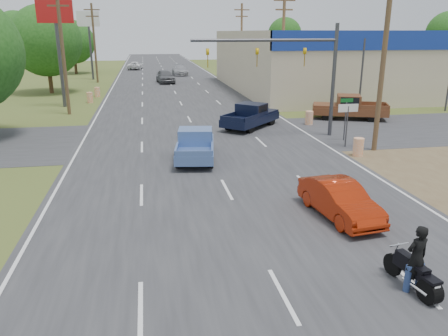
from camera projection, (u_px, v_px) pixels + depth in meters
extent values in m
plane|color=#455421|center=(283.00, 296.00, 11.19)|extent=(200.00, 200.00, 0.00)
cube|color=#2D2D30|center=(175.00, 92.00, 48.78)|extent=(15.00, 180.00, 0.02)
cube|color=#2D2D30|center=(199.00, 137.00, 28.10)|extent=(120.00, 10.00, 0.02)
cube|color=brown|center=(430.00, 164.00, 22.42)|extent=(8.00, 18.00, 0.01)
cube|color=#B7A88C|center=(437.00, 59.00, 53.14)|extent=(50.00, 28.00, 6.60)
cylinder|color=#4C3823|center=(383.00, 61.00, 23.50)|extent=(0.28, 0.28, 10.00)
cylinder|color=#4C3823|center=(283.00, 49.00, 40.42)|extent=(0.28, 0.28, 10.00)
cube|color=#4C3823|center=(285.00, 0.00, 39.17)|extent=(2.00, 0.14, 0.14)
cube|color=#4C3823|center=(284.00, 10.00, 39.41)|extent=(1.60, 0.14, 0.14)
cylinder|color=#4C3823|center=(241.00, 44.00, 57.34)|extent=(0.28, 0.28, 10.00)
cube|color=#4C3823|center=(242.00, 10.00, 56.08)|extent=(2.00, 0.14, 0.14)
cube|color=#4C3823|center=(242.00, 16.00, 56.32)|extent=(1.60, 0.14, 0.14)
cylinder|color=#4C3823|center=(63.00, 51.00, 34.43)|extent=(0.28, 0.28, 10.00)
cube|color=#4C3823|center=(58.00, 6.00, 33.41)|extent=(1.60, 0.14, 0.14)
cylinder|color=#4C3823|center=(95.00, 44.00, 56.98)|extent=(0.28, 0.28, 10.00)
cube|color=#4C3823|center=(92.00, 10.00, 55.73)|extent=(2.00, 0.14, 0.14)
cube|color=#4C3823|center=(92.00, 16.00, 55.97)|extent=(1.60, 0.14, 0.14)
cylinder|color=#422D19|center=(50.00, 78.00, 47.92)|extent=(0.44, 0.44, 3.24)
sphere|color=#1B4614|center=(46.00, 41.00, 46.74)|extent=(7.56, 7.56, 7.56)
cylinder|color=#422D19|center=(76.00, 65.00, 70.42)|extent=(0.44, 0.44, 2.88)
sphere|color=#1B4614|center=(73.00, 42.00, 69.37)|extent=(6.72, 6.72, 6.72)
cylinder|color=#422D19|center=(445.00, 57.00, 85.62)|extent=(0.44, 0.44, 3.60)
sphere|color=#1B4614|center=(448.00, 33.00, 84.31)|extent=(8.40, 8.40, 8.40)
cylinder|color=#422D19|center=(284.00, 53.00, 104.97)|extent=(0.44, 0.44, 3.42)
sphere|color=#1B4614|center=(285.00, 35.00, 103.73)|extent=(7.98, 7.98, 7.98)
cylinder|color=#422D19|center=(19.00, 54.00, 94.90)|extent=(0.44, 0.44, 3.78)
sphere|color=#1B4614|center=(16.00, 32.00, 93.52)|extent=(8.82, 8.82, 8.82)
cylinder|color=orange|center=(358.00, 147.00, 23.65)|extent=(0.56, 0.56, 1.00)
cylinder|color=orange|center=(309.00, 118.00, 31.71)|extent=(0.56, 0.56, 1.00)
cylinder|color=orange|center=(90.00, 98.00, 41.57)|extent=(0.56, 0.56, 1.00)
cylinder|color=orange|center=(97.00, 92.00, 45.38)|extent=(0.56, 0.56, 1.00)
cylinder|color=#3F3F44|center=(59.00, 56.00, 38.17)|extent=(0.30, 0.30, 9.00)
cube|color=#B21414|center=(55.00, 11.00, 37.07)|extent=(3.00, 0.35, 2.00)
cylinder|color=#3F3F44|center=(90.00, 47.00, 60.72)|extent=(0.30, 0.30, 9.00)
cube|color=white|center=(88.00, 19.00, 59.62)|extent=(3.00, 0.35, 2.00)
cylinder|color=#3F3F44|center=(347.00, 127.00, 25.36)|extent=(0.08, 0.08, 2.40)
cube|color=white|center=(348.00, 108.00, 25.03)|extent=(1.20, 0.05, 0.45)
cylinder|color=#3F3F44|center=(345.00, 121.00, 26.87)|extent=(0.08, 0.08, 2.40)
cube|color=#0C591E|center=(347.00, 100.00, 26.48)|extent=(0.80, 0.04, 0.22)
cylinder|color=#3F3F44|center=(333.00, 81.00, 27.54)|extent=(0.24, 0.24, 7.00)
cylinder|color=#3F3F44|center=(265.00, 40.00, 26.04)|extent=(9.00, 0.18, 0.18)
imported|color=gold|center=(305.00, 48.00, 26.60)|extent=(0.18, 0.40, 1.10)
imported|color=gold|center=(257.00, 48.00, 26.09)|extent=(0.18, 0.40, 1.10)
imported|color=gold|center=(208.00, 48.00, 25.59)|extent=(0.18, 0.40, 1.10)
imported|color=#941E06|center=(340.00, 200.00, 15.77)|extent=(1.89, 4.14, 1.32)
cylinder|color=black|center=(430.00, 292.00, 10.82)|extent=(0.40, 0.67, 0.63)
cylinder|color=black|center=(392.00, 265.00, 12.07)|extent=(0.21, 0.64, 0.63)
cube|color=black|center=(411.00, 268.00, 11.38)|extent=(0.38, 1.16, 0.29)
cube|color=black|center=(405.00, 257.00, 11.54)|extent=(0.33, 0.56, 0.21)
cube|color=black|center=(420.00, 268.00, 11.08)|extent=(0.36, 0.56, 0.10)
cylinder|color=white|center=(399.00, 245.00, 11.73)|extent=(0.62, 0.14, 0.05)
cube|color=white|center=(438.00, 289.00, 10.57)|extent=(0.17, 0.05, 0.11)
imported|color=black|center=(416.00, 261.00, 11.17)|extent=(0.69, 0.51, 1.74)
cylinder|color=black|center=(182.00, 146.00, 24.47)|extent=(0.39, 0.79, 0.76)
cylinder|color=black|center=(211.00, 145.00, 24.51)|extent=(0.39, 0.79, 0.76)
cylinder|color=black|center=(179.00, 160.00, 21.65)|extent=(0.39, 0.79, 0.76)
cylinder|color=black|center=(211.00, 160.00, 21.69)|extent=(0.39, 0.79, 0.76)
cube|color=#4D6BA6|center=(196.00, 149.00, 23.02)|extent=(2.60, 5.15, 0.49)
cube|color=#4D6BA6|center=(196.00, 136.00, 24.34)|extent=(2.06, 2.12, 0.17)
cube|color=#4D6BA6|center=(195.00, 136.00, 22.92)|extent=(1.94, 1.72, 0.80)
cube|color=black|center=(195.00, 134.00, 22.88)|extent=(1.94, 1.43, 0.43)
cube|color=#4D6BA6|center=(194.00, 154.00, 20.61)|extent=(1.73, 0.33, 0.28)
cylinder|color=black|center=(251.00, 118.00, 32.41)|extent=(0.75, 0.78, 0.79)
cylinder|color=black|center=(271.00, 120.00, 31.56)|extent=(0.75, 0.78, 0.79)
cylinder|color=black|center=(229.00, 125.00, 29.92)|extent=(0.75, 0.78, 0.79)
cylinder|color=black|center=(250.00, 127.00, 29.07)|extent=(0.75, 0.78, 0.79)
cube|color=black|center=(251.00, 119.00, 30.67)|extent=(4.94, 5.13, 0.51)
cube|color=black|center=(261.00, 111.00, 31.82)|extent=(2.71, 2.71, 0.18)
cube|color=black|center=(251.00, 109.00, 30.56)|extent=(2.39, 2.37, 0.84)
cube|color=black|center=(251.00, 107.00, 30.51)|extent=(2.21, 2.17, 0.45)
cube|color=black|center=(232.00, 119.00, 28.52)|extent=(1.40, 1.29, 0.30)
cylinder|color=black|center=(327.00, 115.00, 33.24)|extent=(0.92, 0.61, 0.86)
cylinder|color=black|center=(327.00, 111.00, 34.93)|extent=(0.92, 0.61, 0.86)
cylinder|color=black|center=(373.00, 116.00, 32.62)|extent=(0.92, 0.61, 0.86)
cylinder|color=black|center=(370.00, 112.00, 34.32)|extent=(0.92, 0.61, 0.86)
cube|color=brown|center=(349.00, 111.00, 33.71)|extent=(6.01, 4.03, 0.56)
cube|color=brown|center=(327.00, 105.00, 33.91)|extent=(2.73, 2.68, 0.19)
cube|color=brown|center=(349.00, 101.00, 33.51)|extent=(2.28, 2.46, 0.92)
cube|color=black|center=(349.00, 99.00, 33.46)|extent=(1.99, 2.38, 0.49)
cube|color=brown|center=(387.00, 106.00, 33.07)|extent=(0.80, 1.88, 0.32)
imported|color=#56575B|center=(165.00, 76.00, 57.65)|extent=(2.58, 5.23, 1.71)
imported|color=#A4A4A8|center=(180.00, 70.00, 68.25)|extent=(2.34, 5.42, 1.56)
imported|color=white|center=(135.00, 66.00, 78.54)|extent=(2.81, 5.07, 1.34)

